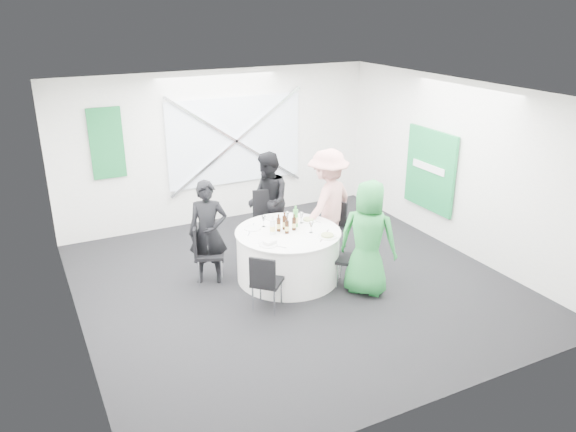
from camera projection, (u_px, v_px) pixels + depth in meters
name	position (u px, v px, depth m)	size (l,w,h in m)	color
floor	(294.00, 283.00, 8.34)	(6.00, 6.00, 0.00)	black
ceiling	(295.00, 93.00, 7.33)	(6.00, 6.00, 0.00)	white
wall_back	(220.00, 147.00, 10.33)	(6.00, 6.00, 0.00)	white
wall_front	(439.00, 285.00, 5.33)	(6.00, 6.00, 0.00)	white
wall_left	(67.00, 231.00, 6.57)	(6.00, 6.00, 0.00)	white
wall_right	(458.00, 167.00, 9.10)	(6.00, 6.00, 0.00)	white
window_panel	(235.00, 140.00, 10.39)	(2.60, 0.03, 1.60)	silver
window_brace_a	(236.00, 141.00, 10.36)	(0.05, 0.05, 3.16)	silver
window_brace_b	(236.00, 141.00, 10.36)	(0.05, 0.05, 3.16)	silver
green_banner	(107.00, 143.00, 9.34)	(0.55, 0.04, 1.20)	#14642B
green_sign	(430.00, 170.00, 9.64)	(0.05, 1.20, 1.40)	#188541
banquet_table	(288.00, 255.00, 8.37)	(1.56, 1.56, 0.76)	white
chair_back	(268.00, 216.00, 9.22)	(0.54, 0.55, 1.03)	black
chair_back_left	(204.00, 249.00, 8.22)	(0.53, 0.53, 0.90)	black
chair_back_right	(333.00, 223.00, 9.22)	(0.53, 0.52, 0.86)	black
chair_front_right	(356.00, 255.00, 8.10)	(0.55, 0.54, 0.85)	black
chair_front_left	(265.00, 279.00, 7.42)	(0.53, 0.53, 0.83)	black
person_man_back_left	(208.00, 232.00, 8.14)	(0.57, 0.37, 1.55)	black
person_man_back	(268.00, 201.00, 9.29)	(0.80, 0.44, 1.64)	black
person_woman_pink	(328.00, 204.00, 8.96)	(1.15, 0.53, 1.78)	#DF9690
person_woman_green	(368.00, 238.00, 7.80)	(0.81, 0.53, 1.67)	#258A3C
plate_back	(274.00, 218.00, 8.72)	(0.28, 0.28, 0.01)	white
plate_back_left	(252.00, 228.00, 8.32)	(0.25, 0.25, 0.01)	white
plate_back_right	(308.00, 220.00, 8.61)	(0.25, 0.25, 0.04)	white
plate_front_right	(327.00, 236.00, 8.03)	(0.28, 0.28, 0.04)	white
plate_front_left	(268.00, 245.00, 7.76)	(0.25, 0.25, 0.01)	white
napkin	(270.00, 242.00, 7.76)	(0.17, 0.11, 0.05)	white
beer_bottle_a	(279.00, 225.00, 8.20)	(0.06, 0.06, 0.27)	#341809
beer_bottle_b	(284.00, 223.00, 8.27)	(0.06, 0.06, 0.27)	#341809
beer_bottle_c	(294.00, 224.00, 8.24)	(0.06, 0.06, 0.25)	#341809
beer_bottle_d	(287.00, 227.00, 8.13)	(0.06, 0.06, 0.25)	#341809
green_water_bottle	(296.00, 218.00, 8.36)	(0.08, 0.08, 0.33)	green
clear_water_bottle	(273.00, 227.00, 8.09)	(0.08, 0.08, 0.28)	white
wine_glass_a	(287.00, 215.00, 8.51)	(0.07, 0.07, 0.17)	white
wine_glass_b	(311.00, 225.00, 8.14)	(0.07, 0.07, 0.17)	white
wine_glass_c	(295.00, 214.00, 8.53)	(0.07, 0.07, 0.17)	white
wine_glass_d	(301.00, 215.00, 8.49)	(0.07, 0.07, 0.17)	white
wine_glass_e	(264.00, 219.00, 8.36)	(0.07, 0.07, 0.17)	white
fork_a	(316.00, 222.00, 8.58)	(0.01, 0.15, 0.01)	silver
knife_a	(298.00, 217.00, 8.75)	(0.01, 0.15, 0.01)	silver
fork_b	(264.00, 244.00, 7.80)	(0.01, 0.15, 0.01)	silver
knife_b	(281.00, 247.00, 7.70)	(0.01, 0.15, 0.01)	silver
fork_c	(322.00, 240.00, 7.93)	(0.01, 0.15, 0.01)	silver
knife_c	(327.00, 232.00, 8.21)	(0.01, 0.15, 0.01)	silver
fork_d	(253.00, 225.00, 8.44)	(0.01, 0.15, 0.01)	silver
knife_d	(249.00, 234.00, 8.14)	(0.01, 0.15, 0.01)	silver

